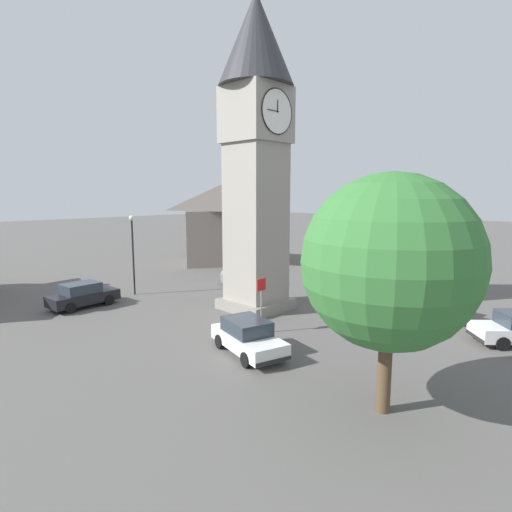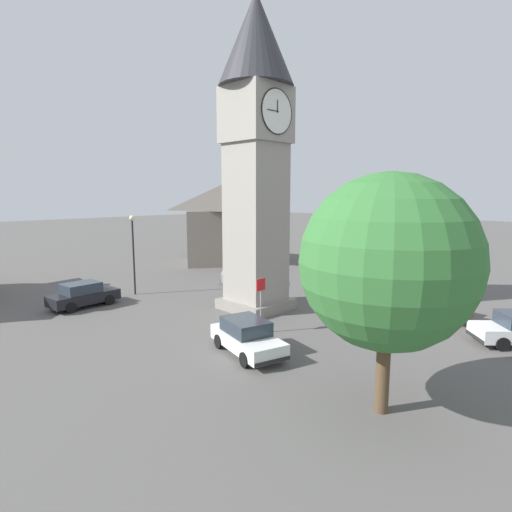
# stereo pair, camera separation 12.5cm
# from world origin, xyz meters

# --- Properties ---
(ground_plane) EXTENTS (200.00, 200.00, 0.00)m
(ground_plane) POSITION_xyz_m (0.00, 0.00, 0.00)
(ground_plane) COLOR #565451
(clock_tower) EXTENTS (4.32, 4.32, 18.32)m
(clock_tower) POSITION_xyz_m (0.00, 0.00, 10.65)
(clock_tower) COLOR gray
(clock_tower) RESTS_ON ground
(car_blue_kerb) EXTENTS (2.09, 4.26, 1.53)m
(car_blue_kerb) POSITION_xyz_m (-5.95, 8.28, 0.76)
(car_blue_kerb) COLOR red
(car_blue_kerb) RESTS_ON ground
(car_silver_kerb) EXTENTS (4.11, 4.11, 1.53)m
(car_silver_kerb) POSITION_xyz_m (-4.55, -5.40, 0.76)
(car_silver_kerb) COLOR silver
(car_silver_kerb) RESTS_ON ground
(car_red_corner) EXTENTS (4.25, 2.06, 1.53)m
(car_red_corner) POSITION_xyz_m (7.35, -7.82, 0.76)
(car_red_corner) COLOR black
(car_red_corner) RESTS_ON ground
(car_white_side) EXTENTS (2.68, 4.42, 1.53)m
(car_white_side) POSITION_xyz_m (5.41, 4.88, 0.76)
(car_white_side) COLOR white
(car_white_side) RESTS_ON ground
(pedestrian) EXTENTS (0.56, 0.27, 1.69)m
(pedestrian) POSITION_xyz_m (-4.01, 1.91, 1.01)
(pedestrian) COLOR #706656
(pedestrian) RESTS_ON ground
(tree) EXTENTS (5.50, 5.50, 7.66)m
(tree) POSITION_xyz_m (5.76, 11.53, 4.89)
(tree) COLOR brown
(tree) RESTS_ON ground
(building_terrace_right) EXTENTS (10.77, 10.27, 8.10)m
(building_terrace_right) POSITION_xyz_m (-10.20, -14.29, 4.14)
(building_terrace_right) COLOR slate
(building_terrace_right) RESTS_ON ground
(lamp_post) EXTENTS (0.36, 0.36, 5.51)m
(lamp_post) POSITION_xyz_m (3.46, -8.51, 3.64)
(lamp_post) COLOR black
(lamp_post) RESTS_ON ground
(road_sign) EXTENTS (0.60, 0.07, 2.80)m
(road_sign) POSITION_xyz_m (3.06, 3.41, 1.90)
(road_sign) COLOR gray
(road_sign) RESTS_ON ground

